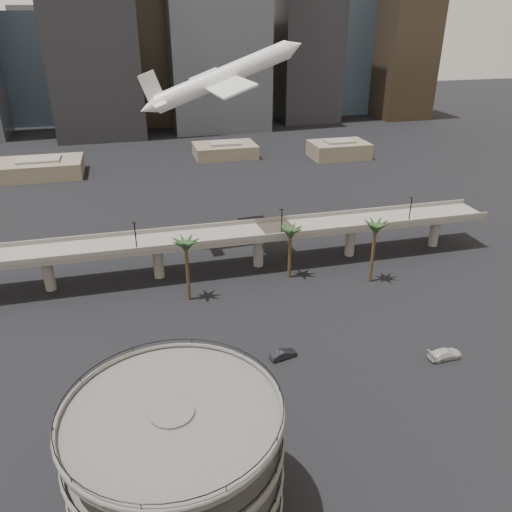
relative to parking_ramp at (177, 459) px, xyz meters
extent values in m
plane|color=black|center=(13.00, 4.00, -9.84)|extent=(700.00, 700.00, 0.00)
cylinder|color=#4C4A47|center=(0.00, 0.00, -1.84)|extent=(4.40, 4.40, 16.50)
cylinder|color=#4C4A47|center=(0.00, 0.00, -6.06)|extent=(22.00, 22.00, 0.45)
torus|color=#4C4A47|center=(0.00, 0.00, -5.59)|extent=(22.20, 22.20, 0.50)
torus|color=black|center=(0.00, 0.00, -4.79)|extent=(21.80, 21.80, 0.10)
cylinder|color=#4C4A47|center=(0.00, 0.00, -2.06)|extent=(22.00, 22.00, 0.45)
torus|color=#4C4A47|center=(0.00, 0.00, -1.59)|extent=(22.20, 22.20, 0.50)
torus|color=black|center=(0.00, 0.00, -0.79)|extent=(21.80, 21.80, 0.10)
cylinder|color=#4C4A47|center=(0.00, 0.00, 1.94)|extent=(22.00, 22.00, 0.45)
torus|color=#4C4A47|center=(0.00, 0.00, 2.41)|extent=(22.20, 22.20, 0.50)
torus|color=black|center=(0.00, 0.00, 3.21)|extent=(21.80, 21.80, 0.10)
cylinder|color=#4C4A47|center=(0.00, 0.00, 5.94)|extent=(22.00, 22.00, 0.45)
torus|color=#4C4A47|center=(0.00, 0.00, 6.41)|extent=(22.20, 22.20, 0.50)
torus|color=black|center=(0.00, 0.00, 7.21)|extent=(21.80, 21.80, 0.10)
cube|color=slate|center=(13.00, 59.00, -1.84)|extent=(130.00, 9.00, 0.90)
cube|color=slate|center=(13.00, 54.50, -0.94)|extent=(130.00, 0.30, 1.00)
cube|color=slate|center=(13.00, 63.50, -0.94)|extent=(130.00, 0.30, 1.00)
cylinder|color=slate|center=(-20.00, 59.00, -6.04)|extent=(2.20, 2.20, 8.00)
cylinder|color=slate|center=(2.00, 59.00, -6.04)|extent=(2.20, 2.20, 8.00)
cylinder|color=slate|center=(24.00, 59.00, -6.04)|extent=(2.20, 2.20, 8.00)
cylinder|color=slate|center=(46.00, 59.00, -6.04)|extent=(2.20, 2.20, 8.00)
cylinder|color=slate|center=(68.00, 59.00, -6.04)|extent=(2.20, 2.20, 8.00)
cylinder|color=black|center=(-2.00, 55.00, 1.66)|extent=(0.24, 0.24, 6.00)
cylinder|color=black|center=(28.00, 55.00, 1.66)|extent=(0.24, 0.24, 6.00)
cylinder|color=black|center=(58.00, 55.00, 1.66)|extent=(0.24, 0.24, 6.00)
cylinder|color=#4C3820|center=(7.00, 48.00, -3.76)|extent=(0.70, 0.70, 12.15)
ellipsoid|color=#203D1B|center=(7.00, 48.00, 2.71)|extent=(4.40, 4.40, 2.00)
cylinder|color=#4C3820|center=(29.00, 52.00, -4.44)|extent=(0.70, 0.70, 10.80)
ellipsoid|color=#203D1B|center=(29.00, 52.00, 1.36)|extent=(4.40, 4.40, 2.00)
cylinder|color=#4C3820|center=(45.00, 46.00, -3.54)|extent=(0.70, 0.70, 12.60)
ellipsoid|color=#203D1B|center=(45.00, 46.00, 3.16)|extent=(4.40, 4.40, 2.00)
cube|color=#635949|center=(-32.00, 144.00, -7.09)|extent=(28.00, 18.00, 5.50)
cube|color=slate|center=(-32.00, 144.00, -3.94)|extent=(14.00, 9.00, 0.80)
cube|color=#635949|center=(35.00, 154.00, -7.34)|extent=(24.00, 16.00, 5.00)
cube|color=slate|center=(35.00, 154.00, -4.44)|extent=(12.00, 8.00, 0.80)
cube|color=#635949|center=(78.00, 142.00, -6.84)|extent=(22.00, 15.00, 6.00)
cube|color=slate|center=(78.00, 142.00, -3.44)|extent=(11.00, 7.50, 0.80)
cube|color=#394958|center=(-42.00, 249.00, 16.32)|extent=(30.00, 30.00, 52.32)
cube|color=slate|center=(-42.00, 249.00, 43.68)|extent=(16.50, 16.50, 2.40)
cube|color=#31271B|center=(18.00, 229.00, 39.21)|extent=(28.00, 26.00, 98.10)
cube|color=gray|center=(68.00, 244.00, 13.05)|extent=(24.00, 24.00, 45.78)
cube|color=slate|center=(68.00, 244.00, 37.14)|extent=(13.20, 13.20, 2.40)
cube|color=black|center=(91.00, 219.00, 41.94)|extent=(30.00, 28.00, 103.55)
cube|color=#394958|center=(118.00, 239.00, 28.31)|extent=(34.00, 30.00, 76.30)
cube|color=#31271B|center=(143.00, 214.00, 21.77)|extent=(26.00, 26.00, 63.22)
cube|color=gray|center=(31.00, 264.00, 10.87)|extent=(22.00, 22.00, 41.42)
cube|color=slate|center=(31.00, 264.00, 32.78)|extent=(12.10, 12.10, 2.40)
cylinder|color=silver|center=(19.34, 71.28, 29.24)|extent=(30.25, 5.86, 13.80)
cone|color=silver|center=(35.22, 72.31, 34.83)|extent=(5.14, 4.23, 4.96)
cone|color=silver|center=(3.45, 70.24, 23.65)|extent=(4.97, 3.78, 4.55)
cube|color=silver|center=(18.53, 71.22, 28.26)|extent=(8.91, 33.03, 2.70)
cube|color=silver|center=(5.36, 70.37, 24.78)|extent=(3.26, 11.03, 1.12)
cube|color=silver|center=(4.35, 70.30, 27.66)|extent=(5.28, 0.72, 6.80)
cylinder|color=#28292E|center=(19.15, 77.26, 27.01)|extent=(5.17, 2.50, 3.57)
cylinder|color=#28292E|center=(19.93, 65.32, 27.01)|extent=(5.17, 2.50, 3.57)
imported|color=red|center=(13.09, 19.10, -9.16)|extent=(4.23, 2.61, 1.35)
imported|color=black|center=(19.54, 25.51, -9.09)|extent=(4.77, 2.52, 1.50)
imported|color=beige|center=(45.27, 18.90, -9.00)|extent=(5.88, 2.59, 1.68)
camera|label=1|loc=(-1.18, -37.77, 41.18)|focal=35.00mm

